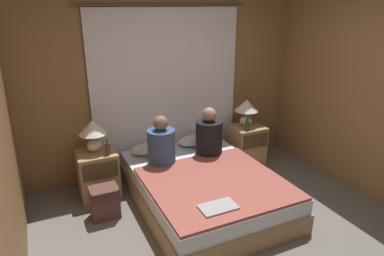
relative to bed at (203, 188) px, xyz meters
The scene contains 17 objects.
ground_plane 0.97m from the bed, 90.00° to the right, with size 16.00×16.00×0.00m, color #66605B.
wall_back 1.54m from the bed, 90.00° to the left, with size 3.92×0.06×2.50m.
curtain_panel 1.40m from the bed, 90.00° to the left, with size 2.25×0.03×2.22m.
bed is the anchor object (origin of this frame).
nightstand_left 1.29m from the bed, 146.45° to the left, with size 0.46×0.44×0.57m.
nightstand_right 1.29m from the bed, 33.55° to the left, with size 0.46×0.44×0.57m.
lamp_left 1.46m from the bed, 144.64° to the left, with size 0.33×0.33×0.38m.
lamp_right 1.46m from the bed, 35.36° to the left, with size 0.33×0.33×0.38m.
pillow_left 0.90m from the bed, 112.12° to the left, with size 0.60×0.34×0.12m.
pillow_right 0.90m from the bed, 67.88° to the left, with size 0.60×0.34×0.12m.
blanket_on_bed 0.36m from the bed, 90.00° to the right, with size 1.42×1.38×0.03m.
person_left_in_bed 0.71m from the bed, 128.56° to the left, with size 0.33×0.33×0.61m.
person_right_in_bed 0.70m from the bed, 55.34° to the left, with size 0.34×0.34×0.63m.
beer_bottle_on_left_stand 1.21m from the bed, 148.21° to the left, with size 0.06×0.06×0.20m.
beer_bottle_on_right_stand 1.23m from the bed, 30.94° to the left, with size 0.06×0.06×0.20m.
laptop_on_bed 0.81m from the bed, 106.39° to the right, with size 0.35×0.21×0.02m.
backpack_on_floor 1.12m from the bed, 169.14° to the left, with size 0.30×0.25×0.36m.
Camera 1 is at (-1.61, -2.18, 2.23)m, focal length 32.00 mm.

